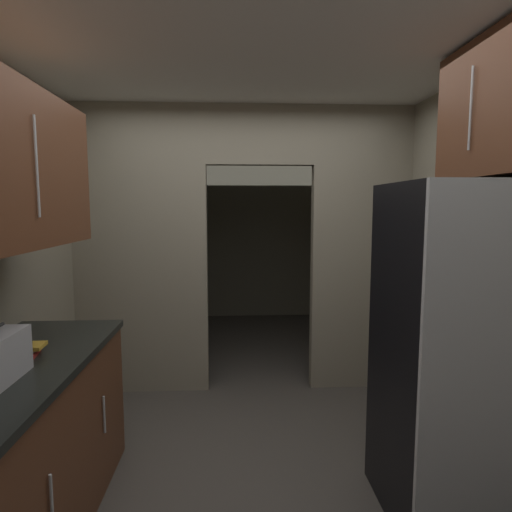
% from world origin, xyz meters
% --- Properties ---
extents(ground, '(20.00, 20.00, 0.00)m').
position_xyz_m(ground, '(0.00, 0.00, 0.00)').
color(ground, '#47423D').
extents(kitchen_overhead_slab, '(3.41, 7.03, 0.06)m').
position_xyz_m(kitchen_overhead_slab, '(0.00, 0.45, 2.59)').
color(kitchen_overhead_slab, silver).
extents(kitchen_partition, '(3.01, 0.12, 2.56)m').
position_xyz_m(kitchen_partition, '(-0.05, 1.51, 1.37)').
color(kitchen_partition, gray).
rests_on(kitchen_partition, ground).
extents(adjoining_room_shell, '(3.01, 2.76, 2.56)m').
position_xyz_m(adjoining_room_shell, '(0.00, 3.35, 1.28)').
color(adjoining_room_shell, gray).
rests_on(adjoining_room_shell, ground).
extents(refrigerator, '(0.72, 0.76, 1.80)m').
position_xyz_m(refrigerator, '(1.09, -0.22, 0.90)').
color(refrigerator, black).
rests_on(refrigerator, ground).
extents(lower_cabinet_run, '(0.66, 1.66, 0.92)m').
position_xyz_m(lower_cabinet_run, '(-1.17, -0.32, 0.46)').
color(lower_cabinet_run, brown).
rests_on(lower_cabinet_run, ground).
extents(upper_cabinet_fridgeside, '(0.36, 0.79, 0.71)m').
position_xyz_m(upper_cabinet_fridgeside, '(1.32, -0.12, 2.19)').
color(upper_cabinet_fridgeside, brown).
extents(book_stack, '(0.14, 0.17, 0.05)m').
position_xyz_m(book_stack, '(-1.15, -0.17, 0.95)').
color(book_stack, red).
rests_on(book_stack, lower_cabinet_run).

